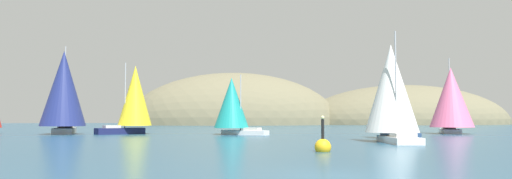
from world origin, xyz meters
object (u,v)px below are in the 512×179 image
Objects in this scene: sailboat_teal_sail at (232,104)px; sailboat_white_mainsail at (392,91)px; channel_buoy at (323,146)px; sailboat_pink_spinnaker at (451,99)px; sailboat_yellow_sail at (134,98)px; sailboat_navy_sail at (63,90)px; sailboat_orange_sail at (392,102)px.

sailboat_white_mainsail is at bearing -56.79° from sailboat_teal_sail.
sailboat_white_mainsail reaches higher than channel_buoy.
sailboat_pink_spinnaker reaches higher than channel_buoy.
sailboat_pink_spinnaker is 1.10× the size of sailboat_yellow_sail.
sailboat_navy_sail is (-9.41, -0.01, 0.97)m from sailboat_yellow_sail.
sailboat_yellow_sail is at bearing 174.27° from sailboat_pink_spinnaker.
sailboat_teal_sail is 0.82× the size of sailboat_yellow_sail.
sailboat_navy_sail is at bearing 175.29° from sailboat_pink_spinnaker.
sailboat_orange_sail reaches higher than channel_buoy.
sailboat_teal_sail is at bearing 97.02° from channel_buoy.
sailboat_white_mainsail is 26.72m from sailboat_pink_spinnaker.
channel_buoy is at bearing -82.98° from sailboat_teal_sail.
sailboat_navy_sail is (-52.99, 4.37, 1.09)m from sailboat_pink_spinnaker.
sailboat_navy_sail reaches higher than sailboat_teal_sail.
sailboat_teal_sail is (-30.33, -0.04, -0.84)m from sailboat_pink_spinnaker.
sailboat_orange_sail is at bearing -24.36° from sailboat_navy_sail.
channel_buoy is (-26.28, -32.93, -4.47)m from sailboat_pink_spinnaker.
sailboat_navy_sail reaches higher than sailboat_orange_sail.
sailboat_pink_spinnaker is at bearing 51.40° from channel_buoy.
channel_buoy is (26.71, -37.29, -5.56)m from sailboat_navy_sail.
sailboat_teal_sail is at bearing -11.02° from sailboat_navy_sail.
sailboat_teal_sail is 33.33m from channel_buoy.
sailboat_teal_sail is at bearing -18.44° from sailboat_yellow_sail.
sailboat_teal_sail is 3.00× the size of channel_buoy.
sailboat_white_mainsail is 1.27× the size of sailboat_teal_sail.
sailboat_orange_sail is at bearing -135.81° from sailboat_pink_spinnaker.
sailboat_navy_sail is (-39.22, 17.76, 2.01)m from sailboat_orange_sail.
sailboat_navy_sail reaches higher than channel_buoy.
channel_buoy is (17.30, -37.30, -4.59)m from sailboat_yellow_sail.
sailboat_navy_sail is 4.61× the size of channel_buoy.
channel_buoy is at bearing -128.60° from sailboat_pink_spinnaker.
sailboat_teal_sail is at bearing 123.21° from sailboat_white_mainsail.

